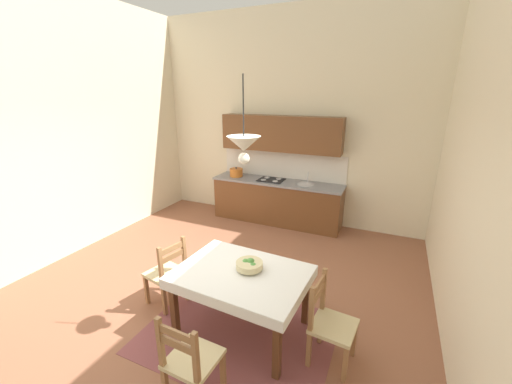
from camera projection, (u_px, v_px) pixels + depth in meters
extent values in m
cube|color=#935B42|center=(208.00, 301.00, 4.19)|extent=(6.17, 6.87, 0.10)
cube|color=beige|center=(288.00, 120.00, 6.30)|extent=(6.17, 0.12, 4.20)
cube|color=beige|center=(39.00, 130.00, 4.64)|extent=(0.12, 6.87, 4.20)
cube|color=beige|center=(504.00, 166.00, 2.42)|extent=(0.12, 6.87, 4.20)
cube|color=brown|center=(238.00, 333.00, 3.57)|extent=(2.10, 1.60, 0.01)
cube|color=brown|center=(277.00, 202.00, 6.52)|extent=(2.68, 0.60, 0.86)
cube|color=gray|center=(277.00, 182.00, 6.38)|extent=(2.71, 0.63, 0.04)
cube|color=silver|center=(282.00, 165.00, 6.55)|extent=(2.68, 0.01, 0.55)
cube|color=brown|center=(280.00, 134.00, 6.20)|extent=(2.46, 0.34, 0.70)
cube|color=black|center=(272.00, 224.00, 6.41)|extent=(2.64, 0.02, 0.09)
cylinder|color=silver|center=(306.00, 185.00, 6.14)|extent=(0.34, 0.34, 0.02)
cylinder|color=silver|center=(308.00, 177.00, 6.23)|extent=(0.02, 0.02, 0.22)
cube|color=black|center=(271.00, 180.00, 6.43)|extent=(0.52, 0.42, 0.01)
cylinder|color=silver|center=(263.00, 180.00, 6.39)|extent=(0.11, 0.11, 0.01)
cylinder|color=silver|center=(275.00, 181.00, 6.29)|extent=(0.11, 0.11, 0.01)
cylinder|color=silver|center=(267.00, 177.00, 6.56)|extent=(0.11, 0.11, 0.01)
cylinder|color=silver|center=(279.00, 179.00, 6.46)|extent=(0.11, 0.11, 0.01)
cylinder|color=orange|center=(236.00, 173.00, 6.70)|extent=(0.28, 0.28, 0.15)
cylinder|color=orange|center=(236.00, 169.00, 6.68)|extent=(0.29, 0.29, 0.02)
sphere|color=black|center=(236.00, 168.00, 6.67)|extent=(0.04, 0.04, 0.04)
cube|color=#56331C|center=(241.00, 273.00, 3.43)|extent=(1.42, 1.04, 0.02)
cube|color=#56331C|center=(174.00, 307.00, 3.45)|extent=(0.07, 0.07, 0.73)
cube|color=#56331C|center=(277.00, 347.00, 2.91)|extent=(0.07, 0.07, 0.73)
cube|color=#56331C|center=(217.00, 270.00, 4.18)|extent=(0.07, 0.07, 0.73)
cube|color=#56331C|center=(306.00, 296.00, 3.63)|extent=(0.07, 0.07, 0.73)
cube|color=white|center=(241.00, 272.00, 3.42)|extent=(1.48, 1.11, 0.00)
cube|color=white|center=(215.00, 304.00, 3.01)|extent=(1.43, 0.08, 0.12)
cube|color=white|center=(262.00, 256.00, 3.88)|extent=(1.43, 0.08, 0.12)
cube|color=white|center=(190.00, 261.00, 3.75)|extent=(0.06, 1.03, 0.12)
cube|color=white|center=(303.00, 295.00, 3.13)|extent=(0.06, 1.03, 0.12)
cube|color=#D1BC89|center=(334.00, 326.00, 3.08)|extent=(0.46, 0.46, 0.04)
cube|color=#996B42|center=(354.00, 339.00, 3.21)|extent=(0.05, 0.05, 0.41)
cube|color=#996B42|center=(345.00, 364.00, 2.92)|extent=(0.05, 0.05, 0.41)
cube|color=#996B42|center=(322.00, 307.00, 3.30)|extent=(0.05, 0.05, 0.93)
cube|color=#996B42|center=(310.00, 328.00, 3.01)|extent=(0.05, 0.05, 0.93)
cube|color=#996B42|center=(319.00, 285.00, 3.04)|extent=(0.05, 0.32, 0.07)
cube|color=#996B42|center=(318.00, 294.00, 3.07)|extent=(0.05, 0.32, 0.07)
cube|color=#D1BC89|center=(193.00, 359.00, 2.71)|extent=(0.44, 0.44, 0.04)
cube|color=#996B42|center=(191.00, 356.00, 3.00)|extent=(0.05, 0.05, 0.41)
cube|color=#996B42|center=(223.00, 371.00, 2.85)|extent=(0.05, 0.05, 0.41)
cube|color=#996B42|center=(163.00, 363.00, 2.62)|extent=(0.05, 0.05, 0.93)
cube|color=#996B42|center=(197.00, 380.00, 2.46)|extent=(0.05, 0.05, 0.93)
cube|color=#996B42|center=(176.00, 334.00, 2.42)|extent=(0.32, 0.04, 0.07)
cube|color=#996B42|center=(177.00, 345.00, 2.46)|extent=(0.32, 0.04, 0.07)
cube|color=#D1BC89|center=(165.00, 273.00, 3.98)|extent=(0.50, 0.50, 0.04)
cube|color=#996B42|center=(147.00, 290.00, 4.01)|extent=(0.05, 0.05, 0.41)
cube|color=#996B42|center=(169.00, 277.00, 4.29)|extent=(0.05, 0.05, 0.41)
cube|color=#996B42|center=(162.00, 282.00, 3.73)|extent=(0.05, 0.05, 0.93)
cube|color=#996B42|center=(185.00, 269.00, 4.00)|extent=(0.05, 0.05, 0.93)
cube|color=#996B42|center=(172.00, 248.00, 3.75)|extent=(0.09, 0.32, 0.07)
cube|color=#996B42|center=(173.00, 256.00, 3.78)|extent=(0.09, 0.32, 0.07)
cylinder|color=beige|center=(249.00, 269.00, 3.46)|extent=(0.17, 0.17, 0.02)
cylinder|color=beige|center=(249.00, 265.00, 3.45)|extent=(0.30, 0.30, 0.07)
sphere|color=#4C8E3D|center=(246.00, 263.00, 3.48)|extent=(0.09, 0.09, 0.09)
sphere|color=#4C8E3D|center=(253.00, 266.00, 3.41)|extent=(0.08, 0.08, 0.08)
sphere|color=#4C8E3D|center=(250.00, 262.00, 3.47)|extent=(0.10, 0.10, 0.10)
cylinder|color=black|center=(243.00, 107.00, 2.78)|extent=(0.01, 0.01, 0.57)
cone|color=silver|center=(244.00, 144.00, 2.88)|extent=(0.32, 0.32, 0.14)
sphere|color=white|center=(244.00, 159.00, 2.92)|extent=(0.11, 0.11, 0.11)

